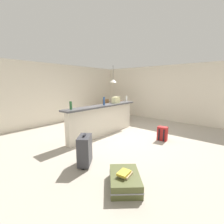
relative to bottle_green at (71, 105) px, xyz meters
name	(u,v)px	position (x,y,z in m)	size (l,w,h in m)	color
ground_plane	(119,134)	(1.65, -0.37, -1.14)	(13.00, 13.00, 0.05)	#ADA393
wall_back	(66,93)	(1.65, 2.68, 0.14)	(6.60, 0.10, 2.50)	silver
wall_right	(153,93)	(4.70, -0.07, 0.14)	(0.10, 6.00, 2.50)	silver
partition_half_wall	(103,121)	(1.23, -0.02, -0.64)	(2.80, 0.20, 0.95)	silver
bar_countertop	(103,106)	(1.23, -0.02, -0.13)	(2.96, 0.40, 0.05)	#4C4C51
bottle_green	(71,105)	(0.00, 0.00, 0.00)	(0.07, 0.07, 0.22)	#2D6B38
bottle_blue	(104,101)	(1.21, -0.08, 0.02)	(0.06, 0.06, 0.27)	#284C89
bottle_white	(127,99)	(2.51, -0.04, 0.00)	(0.06, 0.06, 0.22)	silver
grocery_bag	(116,100)	(1.89, -0.02, 0.00)	(0.26, 0.18, 0.22)	beige
dining_table	(112,106)	(3.21, 1.27, -0.47)	(1.10, 0.80, 0.74)	#4C331E
dining_chair_near_partition	(122,110)	(3.19, 0.68, -0.60)	(0.46, 0.46, 0.93)	#9E754C
dining_chair_far_side	(104,107)	(3.24, 1.82, -0.60)	(0.42, 0.42, 0.93)	#9E754C
pendant_lamp	(113,81)	(3.20, 1.21, 0.70)	(0.34, 0.34, 0.81)	black
suitcase_flat_olive	(125,180)	(-0.52, -2.17, -1.00)	(0.84, 0.83, 0.22)	#51562D
suitcase_upright_charcoal	(85,150)	(-0.48, -1.12, -0.78)	(0.49, 0.46, 0.67)	#38383D
backpack_red	(162,134)	(1.99, -1.75, -0.91)	(0.27, 0.30, 0.42)	red
book_stack	(125,174)	(-0.56, -2.19, -0.86)	(0.27, 0.21, 0.07)	tan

